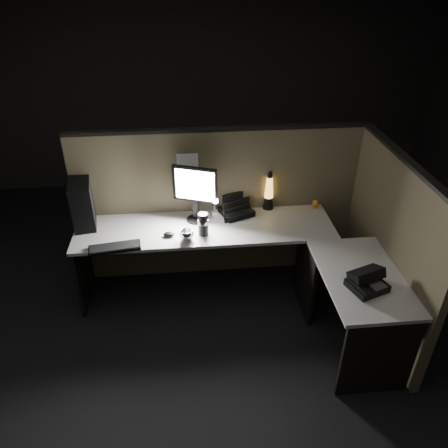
{
  "coord_description": "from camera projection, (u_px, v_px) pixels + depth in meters",
  "views": [
    {
      "loc": [
        -0.3,
        -2.68,
        2.82
      ],
      "look_at": [
        -0.01,
        0.35,
        0.91
      ],
      "focal_mm": 35.0,
      "sensor_mm": 36.0,
      "label": 1
    }
  ],
  "objects": [
    {
      "name": "figurine",
      "position": [
        316.0,
        203.0,
        4.16
      ],
      "size": [
        0.06,
        0.06,
        0.06
      ],
      "primitive_type": "sphere",
      "color": "orange",
      "rests_on": "desk"
    },
    {
      "name": "partition_back",
      "position": [
        219.0,
        206.0,
        4.17
      ],
      "size": [
        2.66,
        0.06,
        1.5
      ],
      "primitive_type": "cube",
      "color": "brown",
      "rests_on": "ground"
    },
    {
      "name": "desk",
      "position": [
        247.0,
        262.0,
        3.71
      ],
      "size": [
        2.6,
        1.6,
        0.73
      ],
      "color": "#AFACA5",
      "rests_on": "ground"
    },
    {
      "name": "floor",
      "position": [
        229.0,
        334.0,
        3.79
      ],
      "size": [
        6.0,
        6.0,
        0.0
      ],
      "primitive_type": "plane",
      "color": "black",
      "rests_on": "ground"
    },
    {
      "name": "steel_mug",
      "position": [
        187.0,
        235.0,
        3.7
      ],
      "size": [
        0.15,
        0.15,
        0.09
      ],
      "primitive_type": "imported",
      "rotation": [
        0.0,
        0.0,
        0.29
      ],
      "color": "silver",
      "rests_on": "desk"
    },
    {
      "name": "pinned_paper",
      "position": [
        188.0,
        168.0,
        3.89
      ],
      "size": [
        0.19,
        0.0,
        0.27
      ],
      "primitive_type": "cube",
      "color": "white",
      "rests_on": "partition_back"
    },
    {
      "name": "travel_mug",
      "position": [
        203.0,
        224.0,
        3.74
      ],
      "size": [
        0.09,
        0.09,
        0.2
      ],
      "primitive_type": "cylinder",
      "color": "black",
      "rests_on": "desk"
    },
    {
      "name": "keyboard",
      "position": [
        115.0,
        248.0,
        3.61
      ],
      "size": [
        0.44,
        0.2,
        0.02
      ],
      "primitive_type": "cube",
      "rotation": [
        0.0,
        0.0,
        0.14
      ],
      "color": "black",
      "rests_on": "desk"
    },
    {
      "name": "lava_lamp",
      "position": [
        269.0,
        193.0,
        4.1
      ],
      "size": [
        0.1,
        0.1,
        0.38
      ],
      "color": "black",
      "rests_on": "desk"
    },
    {
      "name": "monitor",
      "position": [
        195.0,
        189.0,
        3.84
      ],
      "size": [
        0.39,
        0.19,
        0.52
      ],
      "rotation": [
        0.0,
        0.0,
        -0.37
      ],
      "color": "black",
      "rests_on": "desk"
    },
    {
      "name": "room_shell",
      "position": [
        230.0,
        162.0,
        2.93
      ],
      "size": [
        6.0,
        6.0,
        6.0
      ],
      "color": "silver",
      "rests_on": "ground"
    },
    {
      "name": "mouse",
      "position": [
        169.0,
        234.0,
        3.76
      ],
      "size": [
        0.1,
        0.08,
        0.04
      ],
      "primitive_type": "ellipsoid",
      "rotation": [
        0.0,
        0.0,
        -0.09
      ],
      "color": "black",
      "rests_on": "desk"
    },
    {
      "name": "desk_phone",
      "position": [
        366.0,
        281.0,
        3.17
      ],
      "size": [
        0.31,
        0.31,
        0.15
      ],
      "rotation": [
        0.0,
        0.0,
        0.34
      ],
      "color": "black",
      "rests_on": "desk"
    },
    {
      "name": "organizer",
      "position": [
        236.0,
        209.0,
        4.07
      ],
      "size": [
        0.34,
        0.32,
        0.21
      ],
      "rotation": [
        0.0,
        0.0,
        0.38
      ],
      "color": "black",
      "rests_on": "desk"
    },
    {
      "name": "partition_right",
      "position": [
        388.0,
        248.0,
        3.58
      ],
      "size": [
        0.06,
        1.66,
        1.5
      ],
      "primitive_type": "cube",
      "color": "brown",
      "rests_on": "ground"
    },
    {
      "name": "clip_lamp",
      "position": [
        215.0,
        205.0,
        3.93
      ],
      "size": [
        0.05,
        0.2,
        0.25
      ],
      "color": "silver",
      "rests_on": "desk"
    },
    {
      "name": "pc_tower",
      "position": [
        82.0,
        202.0,
        3.85
      ],
      "size": [
        0.24,
        0.42,
        0.42
      ],
      "primitive_type": "cube",
      "rotation": [
        0.0,
        0.0,
        0.16
      ],
      "color": "black",
      "rests_on": "desk"
    }
  ]
}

